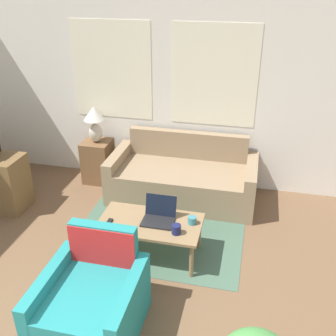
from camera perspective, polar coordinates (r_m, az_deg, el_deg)
The scene contains 11 objects.
wall_back at distance 5.35m, azimuth 0.03°, elevation 11.06°, with size 6.52×0.06×2.60m.
rug at distance 4.84m, azimuth -0.57°, elevation -7.85°, with size 1.93×1.95×0.01m.
couch at distance 5.26m, azimuth 2.21°, elevation -1.55°, with size 1.90×0.89×0.81m.
armchair at distance 3.53m, azimuth -10.82°, elevation -18.65°, with size 0.79×0.85×0.83m.
side_table at distance 5.72m, azimuth -10.11°, elevation 0.99°, with size 0.39×0.39×0.61m.
table_lamp at distance 5.49m, azimuth -10.62°, elevation 6.78°, with size 0.28×0.28×0.51m.
coffee_table at distance 4.14m, azimuth -2.63°, elevation -8.32°, with size 1.07×0.58×0.42m.
laptop at distance 4.11m, azimuth -1.32°, elevation -6.93°, with size 0.33×0.29×0.24m.
cup_navy at distance 3.92m, azimuth 1.21°, elevation -8.88°, with size 0.09×0.09×0.10m.
cup_yellow at distance 4.07m, azimuth 3.52°, elevation -7.58°, with size 0.09×0.09×0.08m.
tv_remote at distance 4.12m, azimuth -8.64°, elevation -7.89°, with size 0.05×0.15×0.02m.
Camera 1 is at (1.16, -0.93, 2.75)m, focal length 42.00 mm.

